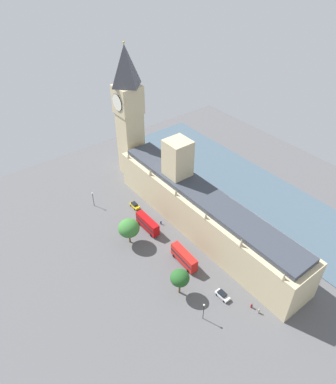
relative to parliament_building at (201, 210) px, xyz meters
The scene contains 15 objects.
ground_plane 8.60m from the parliament_building, 34.65° to the left, with size 148.89×148.89×0.00m, color #565659.
river_thames 31.03m from the parliament_building, behind, with size 31.27×134.00×0.25m, color #475B6B.
parliament_building is the anchor object (origin of this frame).
clock_tower 47.03m from the parliament_building, 90.76° to the right, with size 9.20×9.20×52.52m.
car_yellow_cab_far_end 26.89m from the parliament_building, 63.05° to the right, with size 2.01×4.35×1.74m.
double_decker_bus_near_tower 18.85m from the parliament_building, 35.62° to the right, with size 2.68×10.51×4.75m.
double_decker_bus_midblock 17.82m from the parliament_building, 31.23° to the left, with size 3.07×10.61×4.75m.
car_white_opposite_hall 29.56m from the parliament_building, 60.99° to the left, with size 2.01×4.45×1.74m.
pedestrian_under_trees 36.75m from the parliament_building, 74.39° to the left, with size 0.60×0.68×1.66m.
pedestrian_leading 34.62m from the parliament_building, 72.86° to the left, with size 0.51×0.61×1.67m.
pedestrian_corner 15.57m from the parliament_building, 45.94° to the right, with size 0.61×0.67×1.59m.
plane_tree_trailing 24.59m from the parliament_building, 21.69° to the right, with size 6.91×6.91×9.15m.
plane_tree_by_river_gate 27.88m from the parliament_building, 36.19° to the left, with size 5.41×5.41×8.66m.
street_lamp_kerbside 40.59m from the parliament_building, 55.06° to the right, with size 0.56×0.56×6.05m.
street_lamp_slot_10 35.32m from the parliament_building, 49.58° to the left, with size 0.56×0.56×6.23m.
Camera 1 is at (61.14, 62.52, 84.29)m, focal length 33.05 mm.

